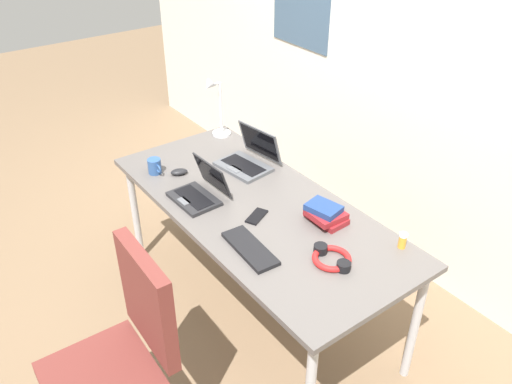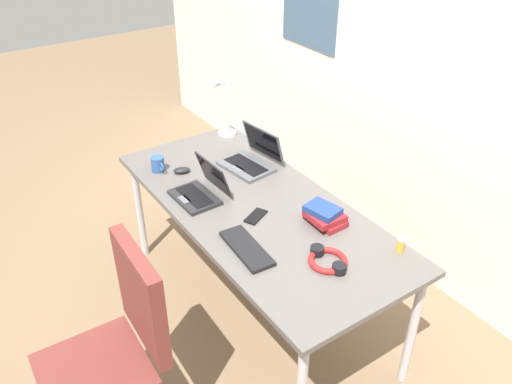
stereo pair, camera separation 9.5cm
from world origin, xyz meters
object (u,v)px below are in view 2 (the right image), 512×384
at_px(computer_mouse, 182,170).
at_px(cell_phone, 256,216).
at_px(office_chair, 113,368).
at_px(headphones, 328,260).
at_px(pill_bottle, 401,244).
at_px(laptop_front_right, 200,190).
at_px(laptop_near_mouse, 251,159).
at_px(coffee_mug, 158,164).
at_px(desk_lamp, 222,107).
at_px(book_stack, 324,215).
at_px(external_keyboard, 247,248).

xyz_separation_m(computer_mouse, cell_phone, (0.60, 0.11, -0.01)).
height_order(computer_mouse, office_chair, office_chair).
xyz_separation_m(headphones, pill_bottle, (0.12, 0.33, 0.03)).
bearing_deg(laptop_front_right, headphones, 14.67).
xyz_separation_m(laptop_near_mouse, office_chair, (0.64, -1.15, -0.39)).
bearing_deg(coffee_mug, desk_lamp, 109.22).
bearing_deg(book_stack, pill_bottle, 21.32).
distance_m(laptop_front_right, coffee_mug, 0.39).
relative_size(laptop_front_right, cell_phone, 2.06).
relative_size(external_keyboard, office_chair, 0.34).
bearing_deg(pill_bottle, office_chair, -107.44).
distance_m(laptop_front_right, laptop_near_mouse, 0.43).
bearing_deg(desk_lamp, office_chair, -48.26).
bearing_deg(pill_bottle, laptop_front_right, -149.61).
bearing_deg(book_stack, office_chair, -91.71).
relative_size(desk_lamp, cell_phone, 2.94).
height_order(external_keyboard, pill_bottle, pill_bottle).
bearing_deg(cell_phone, external_keyboard, -69.06).
bearing_deg(external_keyboard, pill_bottle, 59.42).
bearing_deg(laptop_near_mouse, cell_phone, -31.12).
bearing_deg(external_keyboard, headphones, 45.99).
height_order(book_stack, coffee_mug, book_stack).
relative_size(laptop_front_right, headphones, 1.31).
bearing_deg(pill_bottle, cell_phone, -146.21).
distance_m(headphones, pill_bottle, 0.35).
relative_size(laptop_front_right, book_stack, 1.36).
relative_size(desk_lamp, computer_mouse, 4.17).
xyz_separation_m(laptop_front_right, cell_phone, (0.32, 0.14, -0.04)).
bearing_deg(laptop_front_right, cell_phone, 23.43).
distance_m(laptop_front_right, office_chair, 0.98).
height_order(laptop_front_right, external_keyboard, laptop_front_right).
distance_m(external_keyboard, office_chair, 0.78).
bearing_deg(headphones, laptop_near_mouse, 167.61).
bearing_deg(cell_phone, laptop_front_right, 177.49).
height_order(desk_lamp, external_keyboard, desk_lamp).
relative_size(laptop_front_right, pill_bottle, 3.54).
relative_size(laptop_near_mouse, book_stack, 1.65).
height_order(computer_mouse, pill_bottle, pill_bottle).
xyz_separation_m(computer_mouse, pill_bottle, (1.20, 0.50, 0.02)).
height_order(pill_bottle, office_chair, office_chair).
height_order(headphones, coffee_mug, coffee_mug).
distance_m(desk_lamp, office_chair, 1.72).
relative_size(headphones, pill_bottle, 2.71).
distance_m(coffee_mug, office_chair, 1.18).
bearing_deg(headphones, book_stack, 142.82).
distance_m(computer_mouse, office_chair, 1.17).
height_order(desk_lamp, pill_bottle, desk_lamp).
relative_size(laptop_near_mouse, headphones, 1.59).
relative_size(headphones, coffee_mug, 1.89).
xyz_separation_m(computer_mouse, coffee_mug, (-0.10, -0.10, 0.03)).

